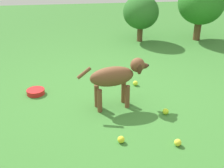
% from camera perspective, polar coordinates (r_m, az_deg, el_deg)
% --- Properties ---
extents(ground, '(14.00, 14.00, 0.00)m').
position_cam_1_polar(ground, '(3.33, 0.47, -2.77)').
color(ground, '#38722D').
extents(dog, '(0.28, 0.81, 0.55)m').
position_cam_1_polar(dog, '(2.98, 0.88, 1.53)').
color(dog, brown).
rests_on(dog, ground).
extents(tennis_ball_0, '(0.07, 0.07, 0.07)m').
position_cam_1_polar(tennis_ball_0, '(2.60, 13.56, -11.79)').
color(tennis_ball_0, yellow).
rests_on(tennis_ball_0, ground).
extents(tennis_ball_1, '(0.07, 0.07, 0.07)m').
position_cam_1_polar(tennis_ball_1, '(2.57, 1.90, -11.49)').
color(tennis_ball_1, yellow).
rests_on(tennis_ball_1, ground).
extents(tennis_ball_2, '(0.07, 0.07, 0.07)m').
position_cam_1_polar(tennis_ball_2, '(3.03, 11.12, -5.65)').
color(tennis_ball_2, '#C5E42B').
rests_on(tennis_ball_2, ground).
extents(tennis_ball_3, '(0.07, 0.07, 0.07)m').
position_cam_1_polar(tennis_ball_3, '(3.62, 4.90, 0.18)').
color(tennis_ball_3, '#CFE433').
rests_on(tennis_ball_3, ground).
extents(tennis_ball_4, '(0.07, 0.07, 0.07)m').
position_cam_1_polar(tennis_ball_4, '(3.98, 3.41, 2.61)').
color(tennis_ball_4, '#C5DE2F').
rests_on(tennis_ball_4, ground).
extents(water_bowl, '(0.22, 0.22, 0.06)m').
position_cam_1_polar(water_bowl, '(3.52, -15.63, -1.57)').
color(water_bowl, red).
rests_on(water_bowl, ground).
extents(shrub_near, '(0.76, 0.68, 0.89)m').
position_cam_1_polar(shrub_near, '(5.43, 6.03, 14.67)').
color(shrub_near, brown).
rests_on(shrub_near, ground).
extents(shrub_far, '(0.96, 0.86, 1.14)m').
position_cam_1_polar(shrub_far, '(5.73, 18.08, 15.74)').
color(shrub_far, brown).
rests_on(shrub_far, ground).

